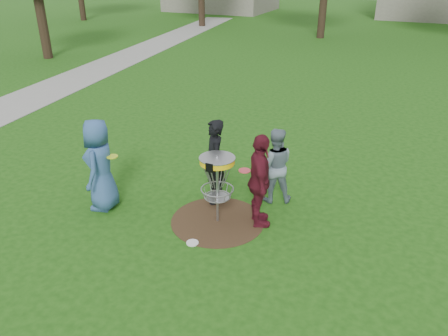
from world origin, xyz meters
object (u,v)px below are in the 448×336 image
at_px(player_black, 214,162).
at_px(disc_golf_basket, 217,174).
at_px(player_blue, 100,165).
at_px(player_maroon, 260,181).
at_px(player_grey, 274,165).

relative_size(player_black, disc_golf_basket, 1.28).
bearing_deg(player_blue, player_maroon, 84.04).
height_order(player_grey, player_maroon, player_maroon).
distance_m(player_maroon, disc_golf_basket, 0.79).
bearing_deg(player_blue, player_grey, 100.22).
bearing_deg(player_maroon, disc_golf_basket, 80.89).
xyz_separation_m(player_blue, player_black, (1.93, 1.12, -0.05)).
distance_m(player_blue, player_maroon, 3.13).
xyz_separation_m(player_black, player_grey, (1.09, 0.54, -0.09)).
height_order(player_black, player_grey, player_black).
relative_size(player_blue, player_grey, 1.17).
distance_m(player_grey, disc_golf_basket, 1.42).
bearing_deg(player_maroon, player_grey, -25.21).
distance_m(player_blue, player_black, 2.23).
bearing_deg(disc_golf_basket, player_grey, 60.01).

